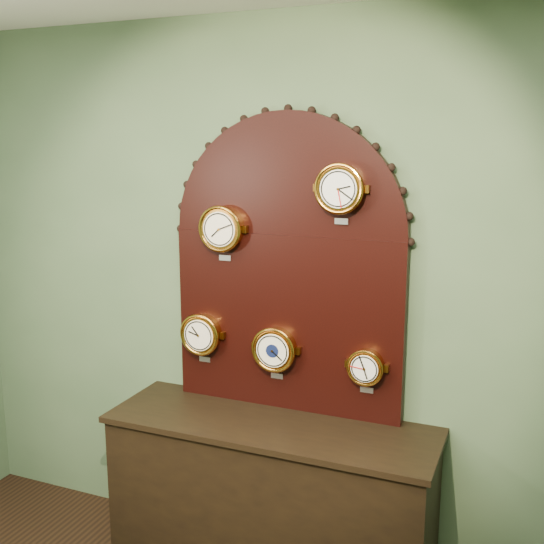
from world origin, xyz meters
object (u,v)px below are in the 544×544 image
at_px(shop_counter, 270,502).
at_px(roman_clock, 222,229).
at_px(barometer, 275,349).
at_px(display_board, 287,256).
at_px(tide_clock, 366,367).
at_px(arabic_clock, 340,189).
at_px(hygrometer, 201,334).

distance_m(shop_counter, roman_clock, 1.40).
height_order(shop_counter, barometer, barometer).
height_order(shop_counter, roman_clock, roman_clock).
bearing_deg(roman_clock, shop_counter, -24.96).
bearing_deg(barometer, shop_counter, -75.09).
distance_m(display_board, tide_clock, 0.66).
distance_m(roman_clock, barometer, 0.66).
bearing_deg(tide_clock, barometer, -179.81).
bearing_deg(barometer, tide_clock, 0.19).
distance_m(shop_counter, arabic_clock, 1.60).
distance_m(shop_counter, display_board, 1.25).
bearing_deg(display_board, roman_clock, -168.51).
distance_m(barometer, tide_clock, 0.47).
bearing_deg(shop_counter, barometer, 104.91).
xyz_separation_m(shop_counter, display_board, (0.00, 0.22, 1.23)).
xyz_separation_m(roman_clock, barometer, (0.29, -0.00, -0.60)).
bearing_deg(shop_counter, display_board, 90.00).
relative_size(display_board, tide_clock, 6.56).
bearing_deg(barometer, hygrometer, 179.96).
bearing_deg(display_board, hygrometer, -171.74).
bearing_deg(hygrometer, tide_clock, 0.08).
relative_size(roman_clock, arabic_clock, 1.00).
xyz_separation_m(shop_counter, arabic_clock, (0.28, 0.15, 1.57)).
bearing_deg(tide_clock, roman_clock, -179.89).
height_order(roman_clock, barometer, roman_clock).
xyz_separation_m(display_board, barometer, (-0.04, -0.07, -0.47)).
distance_m(roman_clock, tide_clock, 0.98).
distance_m(display_board, hygrometer, 0.64).
height_order(display_board, arabic_clock, display_board).
distance_m(arabic_clock, hygrometer, 1.08).
xyz_separation_m(arabic_clock, barometer, (-0.33, -0.00, -0.81)).
bearing_deg(arabic_clock, tide_clock, 0.59).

